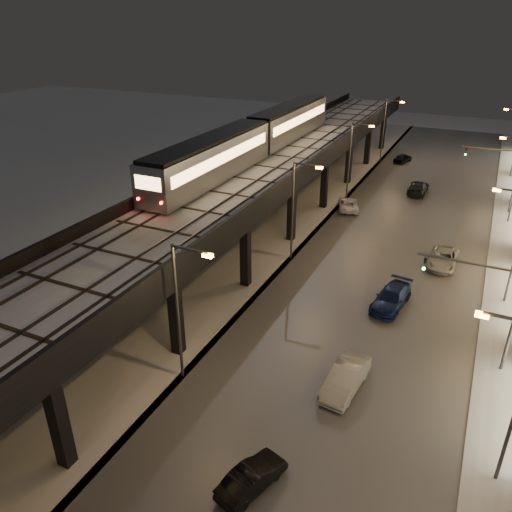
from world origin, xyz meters
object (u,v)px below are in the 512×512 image
at_px(car_onc_dark, 443,259).
at_px(car_onc_white, 391,298).
at_px(car_onc_silver, 345,379).
at_px(car_mid_silver, 348,205).
at_px(subway_train, 256,137).
at_px(car_far_white, 403,158).
at_px(car_near_white, 252,478).
at_px(car_mid_dark, 418,188).

xyz_separation_m(car_onc_dark, car_onc_white, (-2.74, -8.72, 0.04)).
bearing_deg(car_onc_silver, car_onc_white, 92.65).
bearing_deg(car_mid_silver, subway_train, 11.63).
distance_m(car_far_white, car_onc_white, 41.96).
bearing_deg(car_onc_white, car_onc_dark, 79.91).
distance_m(car_near_white, car_onc_silver, 8.75).
relative_size(car_mid_silver, car_mid_dark, 0.88).
relative_size(car_mid_dark, car_onc_silver, 1.10).
distance_m(car_mid_silver, car_onc_silver, 30.34).
xyz_separation_m(car_onc_silver, car_onc_dark, (3.28, 19.22, -0.08)).
relative_size(car_near_white, car_onc_dark, 0.77).
bearing_deg(car_onc_silver, car_mid_silver, 111.10).
bearing_deg(car_mid_silver, car_onc_silver, 86.68).
distance_m(car_mid_dark, car_far_white, 14.23).
bearing_deg(car_far_white, car_onc_white, 114.43).
bearing_deg(car_onc_dark, car_near_white, -99.35).
xyz_separation_m(car_mid_dark, car_onc_white, (2.42, -27.85, -0.02)).
bearing_deg(car_onc_dark, car_onc_silver, -98.23).
distance_m(subway_train, car_onc_silver, 30.42).
bearing_deg(car_onc_white, car_far_white, 106.63).
relative_size(car_near_white, car_onc_white, 0.76).
relative_size(subway_train, car_onc_silver, 8.01).
bearing_deg(car_mid_dark, car_onc_white, 94.97).
distance_m(car_mid_dark, car_onc_white, 27.96).
bearing_deg(car_far_white, car_mid_dark, 122.91).
height_order(subway_train, car_mid_silver, subway_train).
bearing_deg(car_mid_dark, car_near_white, 89.83).
relative_size(car_far_white, car_onc_dark, 0.75).
bearing_deg(subway_train, car_far_white, 68.69).
bearing_deg(subway_train, car_mid_dark, 43.40).
xyz_separation_m(car_near_white, car_mid_silver, (-6.09, 37.74, -0.00)).
xyz_separation_m(car_mid_silver, car_onc_silver, (8.10, -29.24, 0.14)).
height_order(car_onc_dark, car_onc_white, car_onc_white).
bearing_deg(car_far_white, subway_train, 83.84).
relative_size(car_mid_silver, car_far_white, 1.21).
distance_m(car_onc_silver, car_onc_dark, 19.49).
bearing_deg(car_onc_silver, car_mid_dark, 98.42).
bearing_deg(car_near_white, car_mid_silver, -63.31).
distance_m(car_mid_silver, car_onc_dark, 15.17).
relative_size(subway_train, car_far_white, 10.06).
xyz_separation_m(subway_train, car_onc_white, (17.68, -13.43, -7.74)).
xyz_separation_m(car_near_white, car_onc_dark, (5.30, 27.72, 0.06)).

